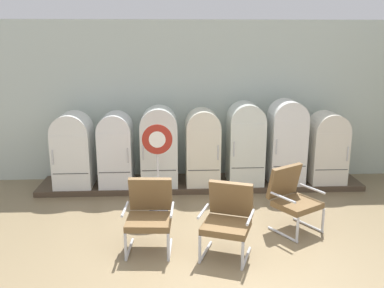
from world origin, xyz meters
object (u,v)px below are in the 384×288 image
(refrigerator_2, at_px, (159,144))
(armchair_center, at_px, (228,217))
(refrigerator_6, at_px, (327,146))
(refrigerator_5, at_px, (286,139))
(sign_stand, at_px, (158,168))
(refrigerator_0, at_px, (73,148))
(refrigerator_4, at_px, (245,141))
(armchair_left, at_px, (150,212))
(armchair_right, at_px, (292,196))
(refrigerator_3, at_px, (203,145))
(refrigerator_1, at_px, (116,147))

(refrigerator_2, height_order, armchair_center, refrigerator_2)
(refrigerator_6, distance_m, armchair_center, 3.45)
(refrigerator_5, xyz_separation_m, sign_stand, (-2.46, -1.14, -0.18))
(refrigerator_2, bearing_deg, refrigerator_6, 0.11)
(armchair_center, bearing_deg, refrigerator_0, 135.52)
(armchair_center, height_order, sign_stand, sign_stand)
(refrigerator_0, height_order, refrigerator_4, refrigerator_4)
(armchair_left, height_order, armchair_center, same)
(refrigerator_4, relative_size, armchair_right, 1.60)
(refrigerator_3, distance_m, refrigerator_6, 2.44)
(refrigerator_6, bearing_deg, refrigerator_5, -179.64)
(refrigerator_1, distance_m, armchair_right, 3.46)
(refrigerator_0, distance_m, armchair_right, 4.16)
(refrigerator_4, bearing_deg, refrigerator_0, -179.82)
(refrigerator_4, bearing_deg, refrigerator_3, -178.15)
(refrigerator_6, xyz_separation_m, sign_stand, (-3.27, -1.14, -0.04))
(refrigerator_0, relative_size, armchair_right, 1.44)
(refrigerator_3, height_order, armchair_right, refrigerator_3)
(refrigerator_3, xyz_separation_m, armchair_right, (1.23, -1.86, -0.35))
(refrigerator_1, bearing_deg, refrigerator_4, 0.32)
(refrigerator_5, distance_m, sign_stand, 2.72)
(refrigerator_4, bearing_deg, armchair_right, -77.97)
(refrigerator_2, height_order, sign_stand, refrigerator_2)
(refrigerator_0, relative_size, refrigerator_2, 0.93)
(refrigerator_6, relative_size, sign_stand, 0.90)
(armchair_left, bearing_deg, armchair_right, 12.55)
(refrigerator_0, bearing_deg, armchair_center, -44.48)
(refrigerator_3, bearing_deg, refrigerator_6, 0.03)
(refrigerator_3, bearing_deg, armchair_center, -86.70)
(refrigerator_4, xyz_separation_m, refrigerator_5, (0.80, -0.03, 0.03))
(refrigerator_3, bearing_deg, refrigerator_4, 1.85)
(armchair_left, xyz_separation_m, sign_stand, (0.09, 1.19, 0.25))
(refrigerator_5, distance_m, refrigerator_6, 0.83)
(refrigerator_3, bearing_deg, refrigerator_2, -179.65)
(armchair_right, distance_m, armchair_center, 1.29)
(refrigerator_4, relative_size, refrigerator_6, 1.14)
(armchair_right, bearing_deg, refrigerator_0, 153.17)
(refrigerator_1, bearing_deg, refrigerator_3, -0.45)
(refrigerator_1, relative_size, armchair_left, 1.43)
(refrigerator_1, bearing_deg, refrigerator_2, -1.25)
(refrigerator_6, height_order, armchair_right, refrigerator_6)
(refrigerator_1, xyz_separation_m, refrigerator_6, (4.10, -0.01, -0.02))
(refrigerator_3, distance_m, refrigerator_5, 1.63)
(sign_stand, bearing_deg, armchair_left, -94.17)
(refrigerator_4, distance_m, armchair_center, 2.70)
(refrigerator_6, height_order, sign_stand, sign_stand)
(sign_stand, bearing_deg, armchair_center, -55.27)
(refrigerator_0, height_order, armchair_left, refrigerator_0)
(refrigerator_1, height_order, sign_stand, sign_stand)
(refrigerator_1, relative_size, refrigerator_5, 0.87)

